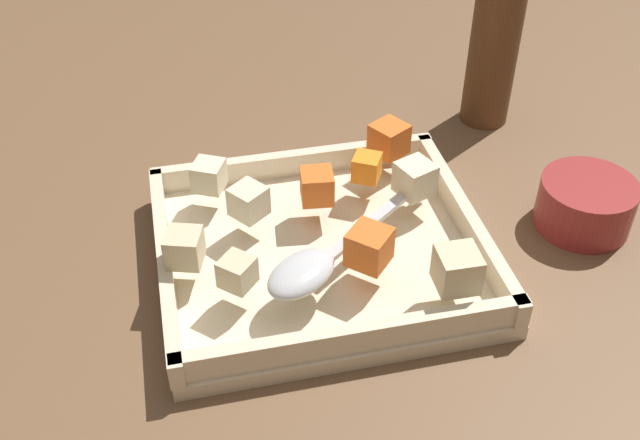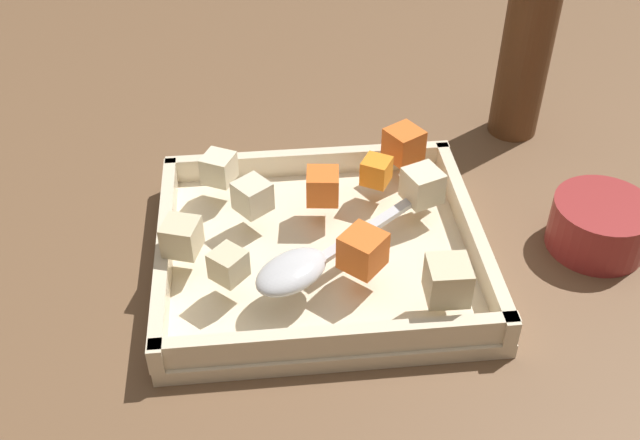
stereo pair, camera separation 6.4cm
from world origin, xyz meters
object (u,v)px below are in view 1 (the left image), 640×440
Objects in this scene: baking_dish at (320,252)px; serving_spoon at (312,266)px; small_prep_bowl at (584,202)px; pepper_mill at (494,48)px.

baking_dish is 1.47× the size of serving_spoon.
small_prep_bowl is at bearing -26.62° from serving_spoon.
serving_spoon is 0.99× the size of pepper_mill.
small_prep_bowl is at bearing -84.65° from pepper_mill.
pepper_mill is at bearing 95.35° from small_prep_bowl.
serving_spoon is (-0.02, -0.06, 0.04)m from baking_dish.
baking_dish is 0.26m from small_prep_bowl.
small_prep_bowl is (0.28, 0.06, -0.02)m from serving_spoon.
serving_spoon is 0.29m from small_prep_bowl.
small_prep_bowl is at bearing -0.05° from baking_dish.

